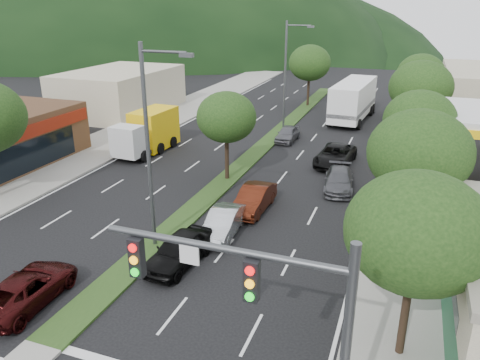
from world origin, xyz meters
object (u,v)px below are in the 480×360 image
at_px(streetlight_mid, 287,70).
at_px(motorhome, 353,100).
at_px(tree_r_b, 419,153).
at_px(tree_med_near, 226,117).
at_px(car_queue_b, 339,180).
at_px(sedan_silver, 223,223).
at_px(tree_r_a, 417,232).
at_px(box_truck, 149,133).
at_px(tree_med_far, 310,63).
at_px(car_queue_e, 288,134).
at_px(streetlight_near, 151,140).
at_px(car_queue_d, 335,155).
at_px(car_queue_a, 179,250).
at_px(tree_r_c, 419,121).
at_px(tree_r_d, 421,87).
at_px(tree_r_e, 421,74).
at_px(traffic_signal, 278,322).
at_px(car_queue_c, 254,199).
at_px(suv_maroon, 27,288).

xyz_separation_m(streetlight_mid, motorhome, (5.61, 5.86, -3.48)).
height_order(tree_r_b, motorhome, tree_r_b).
relative_size(tree_med_near, car_queue_b, 1.35).
bearing_deg(sedan_silver, tree_r_a, -38.23).
bearing_deg(streetlight_mid, sedan_silver, -83.46).
xyz_separation_m(box_truck, motorhome, (14.23, 16.87, 0.54)).
distance_m(tree_med_far, box_truck, 23.82).
height_order(car_queue_b, car_queue_e, car_queue_e).
xyz_separation_m(streetlight_near, streetlight_mid, (0.00, 25.00, 0.00)).
xyz_separation_m(sedan_silver, car_queue_d, (3.70, 13.53, 0.04)).
height_order(tree_med_near, streetlight_mid, streetlight_mid).
xyz_separation_m(tree_r_a, car_queue_a, (-10.01, 2.83, -4.08)).
distance_m(tree_r_b, tree_r_c, 8.01).
relative_size(tree_r_a, tree_r_d, 0.93).
distance_m(tree_r_c, streetlight_near, 16.85).
relative_size(car_queue_d, car_queue_e, 1.34).
height_order(tree_r_c, tree_r_e, tree_r_e).
bearing_deg(traffic_signal, car_queue_c, 110.28).
relative_size(tree_r_c, car_queue_e, 1.66).
height_order(tree_r_b, car_queue_c, tree_r_b).
relative_size(tree_r_a, tree_r_b, 0.96).
height_order(streetlight_near, sedan_silver, streetlight_near).
distance_m(tree_r_b, streetlight_mid, 24.09).
xyz_separation_m(tree_r_a, tree_med_far, (-12.00, 40.00, 0.19)).
distance_m(tree_r_a, car_queue_d, 20.96).
relative_size(sedan_silver, box_truck, 0.61).
xyz_separation_m(car_queue_c, box_truck, (-11.78, 8.18, 0.84)).
height_order(tree_r_a, tree_med_near, tree_r_a).
xyz_separation_m(tree_r_b, car_queue_e, (-10.50, 16.81, -4.37)).
bearing_deg(motorhome, tree_med_far, 142.98).
bearing_deg(suv_maroon, tree_r_c, -131.43).
xyz_separation_m(tree_r_c, box_truck, (-20.42, 1.99, -3.18)).
bearing_deg(tree_med_far, tree_r_b, -69.44).
bearing_deg(car_queue_b, tree_r_c, 7.81).
height_order(traffic_signal, car_queue_a, traffic_signal).
distance_m(tree_r_c, box_truck, 20.76).
bearing_deg(traffic_signal, motorhome, 94.55).
bearing_deg(suv_maroon, car_queue_e, -101.06).
bearing_deg(streetlight_near, box_truck, 121.65).
height_order(suv_maroon, car_queue_d, car_queue_d).
relative_size(tree_r_b, tree_r_c, 1.07).
relative_size(car_queue_c, motorhome, 0.42).
bearing_deg(car_queue_a, streetlight_near, 152.34).
bearing_deg(motorhome, car_queue_a, -92.34).
distance_m(car_queue_b, car_queue_c, 6.54).
distance_m(sedan_silver, motorhome, 28.77).
distance_m(streetlight_near, car_queue_e, 21.42).
distance_m(streetlight_mid, car_queue_a, 26.67).
xyz_separation_m(car_queue_b, car_queue_d, (-1.06, 5.00, 0.08)).
xyz_separation_m(streetlight_near, suv_maroon, (-2.69, -6.00, -4.92)).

